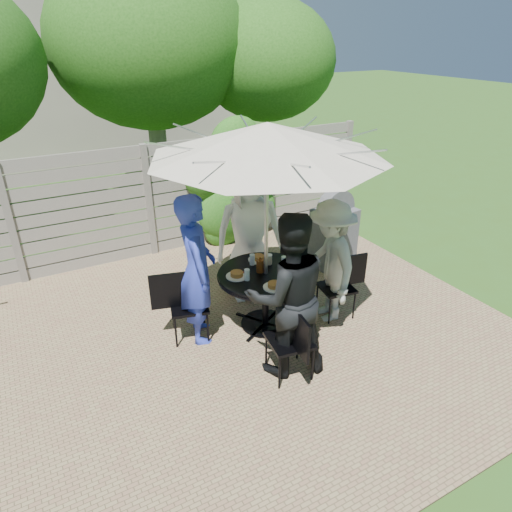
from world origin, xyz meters
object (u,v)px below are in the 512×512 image
plate_extra (288,281)px  glass_left (247,275)px  chair_back (248,271)px  person_left (197,270)px  syrup_jug (260,266)px  umbrella (267,140)px  person_right (330,262)px  glass_back (252,260)px  plate_left (237,275)px  plate_back (258,258)px  glass_front (281,277)px  coffee_cup (269,260)px  chair_left (189,318)px  chair_right (336,298)px  person_front (288,296)px  bbq_grill (334,232)px  plate_right (294,268)px  patio_table (266,290)px  chair_front (290,355)px  plate_front (274,286)px  person_back (249,232)px  glass_right (284,262)px

plate_extra → glass_left: glass_left is taller
chair_back → person_left: size_ratio=0.51×
syrup_jug → umbrella: bearing=-54.1°
person_right → glass_back: bearing=-105.5°
plate_left → syrup_jug: syrup_jug is taller
plate_back → glass_front: glass_front is taller
coffee_cup → glass_front: bearing=-103.8°
chair_left → coffee_cup: (1.09, -0.05, 0.55)m
chair_right → plate_extra: 0.99m
person_front → plate_extra: (0.31, 0.47, -0.14)m
glass_front → bbq_grill: 2.11m
person_left → plate_right: 1.20m
person_left → person_front: person_front is taller
chair_left → patio_table: bearing=0.8°
chair_back → chair_front: 1.93m
plate_right → glass_left: (-0.63, 0.05, 0.05)m
patio_table → person_front: (-0.21, -0.80, 0.40)m
plate_extra → person_left: bearing=149.1°
patio_table → chair_front: bearing=-104.2°
chair_right → plate_front: size_ratio=3.28×
umbrella → syrup_jug: (-0.05, 0.06, -1.52)m
chair_left → plate_left: chair_left is taller
plate_right → chair_back: bearing=96.1°
plate_back → coffee_cup: size_ratio=2.17×
glass_back → glass_left: bearing=-127.3°
chair_left → syrup_jug: (0.89, -0.18, 0.57)m
chair_left → glass_back: chair_left is taller
person_front → chair_right: bearing=-139.2°
umbrella → person_right: 1.76m
chair_left → plate_left: 0.79m
plate_left → glass_left: size_ratio=1.86×
patio_table → chair_front: (-0.24, -0.94, -0.26)m
plate_extra → bbq_grill: 2.09m
patio_table → plate_back: bearing=75.7°
chair_right → plate_left: chair_right is taller
chair_back → glass_left: size_ratio=6.72×
plate_back → plate_extra: size_ratio=1.08×
person_left → chair_right: 1.91m
patio_table → chair_right: chair_right is taller
chair_left → glass_back: 1.06m
chair_back → syrup_jug: 1.08m
person_front → glass_left: person_front is taller
plate_front → plate_right: same height
chair_front → plate_back: chair_front is taller
plate_left → glass_front: size_ratio=1.86×
person_back → plate_back: bearing=-90.0°
chair_left → plate_back: 1.15m
chair_front → bbq_grill: 2.75m
chair_back → plate_right: bearing=23.3°
plate_left → glass_right: (0.63, -0.05, 0.05)m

